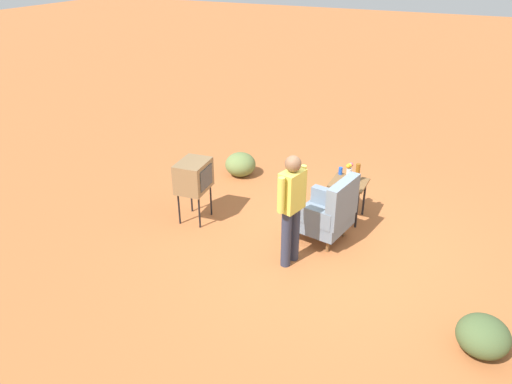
% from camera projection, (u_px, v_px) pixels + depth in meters
% --- Properties ---
extents(ground_plane, '(60.00, 60.00, 0.00)m').
position_uv_depth(ground_plane, '(325.00, 248.00, 7.26)').
color(ground_plane, '#AD6033').
extents(armchair, '(0.89, 0.90, 1.06)m').
position_uv_depth(armchair, '(328.00, 212.00, 7.25)').
color(armchair, brown).
rests_on(armchair, ground).
extents(side_table, '(0.56, 0.56, 0.66)m').
position_uv_depth(side_table, '(348.00, 187.00, 7.83)').
color(side_table, black).
rests_on(side_table, ground).
extents(tv_on_stand, '(0.64, 0.50, 1.03)m').
position_uv_depth(tv_on_stand, '(194.00, 176.00, 7.69)').
color(tv_on_stand, black).
rests_on(tv_on_stand, ground).
extents(person_standing, '(0.56, 0.30, 1.64)m').
position_uv_depth(person_standing, '(292.00, 204.00, 6.54)').
color(person_standing, '#2D3347').
rests_on(person_standing, ground).
extents(bottle_short_clear, '(0.06, 0.06, 0.20)m').
position_uv_depth(bottle_short_clear, '(349.00, 170.00, 7.95)').
color(bottle_short_clear, silver).
rests_on(bottle_short_clear, side_table).
extents(soda_can_blue, '(0.07, 0.07, 0.12)m').
position_uv_depth(soda_can_blue, '(341.00, 171.00, 8.02)').
color(soda_can_blue, blue).
rests_on(soda_can_blue, side_table).
extents(bottle_tall_amber, '(0.07, 0.07, 0.30)m').
position_uv_depth(bottle_tall_amber, '(358.00, 173.00, 7.74)').
color(bottle_tall_amber, brown).
rests_on(bottle_tall_amber, side_table).
extents(flower_vase, '(0.14, 0.10, 0.27)m').
position_uv_depth(flower_vase, '(349.00, 170.00, 7.83)').
color(flower_vase, silver).
rests_on(flower_vase, side_table).
extents(shrub_near, '(0.59, 0.59, 0.46)m').
position_uv_depth(shrub_near, '(240.00, 164.00, 9.48)').
color(shrub_near, olive).
rests_on(shrub_near, ground).
extents(shrub_mid, '(0.57, 0.57, 0.44)m').
position_uv_depth(shrub_mid, '(483.00, 336.00, 5.33)').
color(shrub_mid, '#475B33').
rests_on(shrub_mid, ground).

